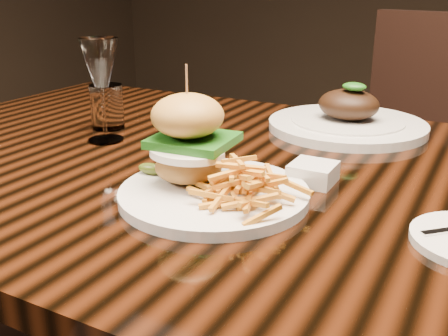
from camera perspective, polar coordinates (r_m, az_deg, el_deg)
The scene contains 7 objects.
dining_table at distance 0.87m, azimuth 5.53°, elevation -4.99°, with size 1.60×0.90×0.75m.
burger_plate at distance 0.72m, azimuth -1.59°, elevation 0.16°, with size 0.27×0.27×0.18m.
ramekin at distance 0.80m, azimuth 9.67°, elevation -0.54°, with size 0.06×0.06×0.03m, color silver.
wine_glass at distance 0.99m, azimuth -13.32°, elevation 10.71°, with size 0.07×0.07×0.19m.
water_tumbler at distance 1.10m, azimuth -12.61°, elevation 6.53°, with size 0.07×0.07×0.09m, color white.
far_dish at distance 1.10m, azimuth 13.28°, elevation 5.04°, with size 0.32×0.32×0.10m.
chair_far at distance 1.71m, azimuth 20.11°, elevation 1.52°, with size 0.58×0.58×0.95m.
Camera 1 is at (0.30, -0.74, 1.04)m, focal length 42.00 mm.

